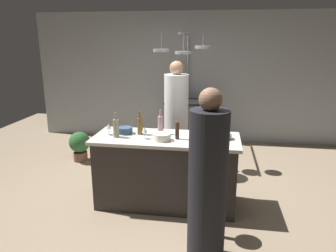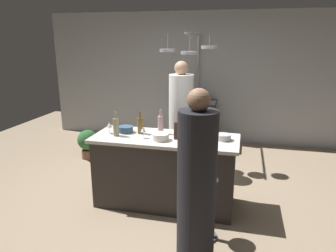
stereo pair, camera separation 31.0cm
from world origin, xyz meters
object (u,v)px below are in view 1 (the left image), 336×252
at_px(wine_glass_near_left_guest, 109,127).
at_px(stove_range, 186,123).
at_px(wine_bottle_rose, 161,124).
at_px(mixing_bowl_blue, 125,130).
at_px(wine_bottle_white, 116,128).
at_px(mixing_bowl_steel, 224,136).
at_px(guest_right, 207,186).
at_px(wine_bottle_amber, 140,126).
at_px(chef, 176,122).
at_px(mixing_bowl_ceramic, 162,137).
at_px(wine_glass_by_chef, 145,130).
at_px(pepper_mill, 177,131).
at_px(bar_stool_right, 211,204).
at_px(potted_plant, 80,144).

bearing_deg(wine_glass_near_left_guest, stove_range, 73.55).
height_order(wine_bottle_rose, mixing_bowl_blue, wine_bottle_rose).
relative_size(wine_bottle_white, mixing_bowl_blue, 1.65).
height_order(mixing_bowl_steel, mixing_bowl_blue, mixing_bowl_blue).
height_order(guest_right, wine_bottle_amber, guest_right).
distance_m(stove_range, chef, 1.44).
distance_m(mixing_bowl_ceramic, mixing_bowl_steel, 0.75).
height_order(wine_glass_by_chef, mixing_bowl_blue, wine_glass_by_chef).
relative_size(guest_right, wine_glass_near_left_guest, 11.45).
xyz_separation_m(wine_bottle_amber, mixing_bowl_steel, (1.05, -0.02, -0.07)).
xyz_separation_m(guest_right, mixing_bowl_blue, (-1.09, 1.08, 0.17)).
height_order(pepper_mill, wine_bottle_rose, wine_bottle_rose).
xyz_separation_m(wine_bottle_amber, wine_glass_near_left_guest, (-0.39, -0.08, -0.01)).
bearing_deg(wine_bottle_white, stove_range, 76.60).
bearing_deg(mixing_bowl_blue, mixing_bowl_ceramic, -21.70).
distance_m(chef, wine_bottle_amber, 1.06).
bearing_deg(mixing_bowl_ceramic, wine_bottle_amber, 147.57).
relative_size(stove_range, wine_glass_near_left_guest, 6.10).
relative_size(bar_stool_right, potted_plant, 1.31).
bearing_deg(mixing_bowl_blue, wine_glass_near_left_guest, -154.60).
height_order(guest_right, potted_plant, guest_right).
bearing_deg(bar_stool_right, guest_right, -95.46).
height_order(guest_right, wine_glass_by_chef, guest_right).
height_order(wine_glass_near_left_guest, wine_glass_by_chef, same).
bearing_deg(wine_glass_near_left_guest, wine_bottle_amber, 12.43).
relative_size(mixing_bowl_steel, mixing_bowl_blue, 0.95).
distance_m(chef, bar_stool_right, 1.83).
distance_m(bar_stool_right, potted_plant, 2.97).
distance_m(bar_stool_right, pepper_mill, 0.96).
relative_size(wine_bottle_amber, wine_glass_by_chef, 1.99).
xyz_separation_m(potted_plant, pepper_mill, (1.87, -1.29, 0.71)).
relative_size(guest_right, mixing_bowl_ceramic, 8.26).
distance_m(wine_glass_near_left_guest, mixing_bowl_ceramic, 0.72).
bearing_deg(bar_stool_right, pepper_mill, 127.75).
bearing_deg(chef, guest_right, -74.81).
bearing_deg(mixing_bowl_steel, pepper_mill, -170.16).
bearing_deg(pepper_mill, bar_stool_right, -52.25).
xyz_separation_m(chef, guest_right, (0.56, -2.06, -0.04)).
distance_m(pepper_mill, wine_bottle_rose, 0.30).
bearing_deg(wine_glass_near_left_guest, wine_bottle_white, -32.15).
xyz_separation_m(stove_range, mixing_bowl_ceramic, (-0.03, -2.58, 0.49)).
relative_size(guest_right, mixing_bowl_blue, 8.99).
bearing_deg(stove_range, guest_right, -81.02).
height_order(chef, mixing_bowl_blue, chef).
distance_m(stove_range, bar_stool_right, 3.13).
height_order(potted_plant, wine_glass_near_left_guest, wine_glass_near_left_guest).
bearing_deg(pepper_mill, mixing_bowl_steel, 9.84).
xyz_separation_m(wine_glass_by_chef, mixing_bowl_steel, (0.95, 0.15, -0.07)).
bearing_deg(wine_bottle_amber, pepper_mill, -14.02).
xyz_separation_m(pepper_mill, mixing_bowl_blue, (-0.68, 0.13, -0.06)).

